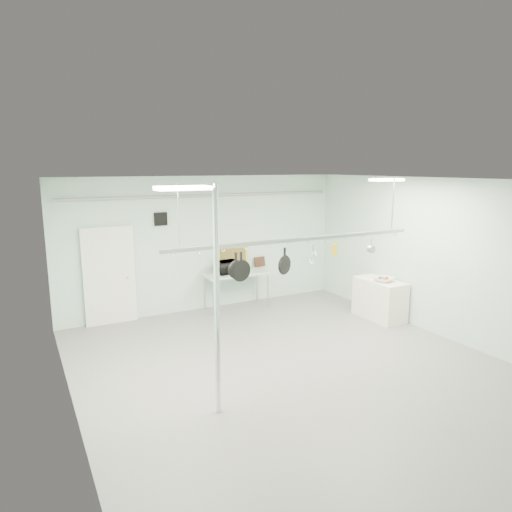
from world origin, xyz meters
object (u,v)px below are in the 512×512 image
fruit_bowl (384,279)px  microwave (227,267)px  chrome_pole (217,303)px  side_cabinet (380,299)px  pot_rack (299,238)px  skillet_left (236,265)px  skillet_mid (241,267)px  prep_table (236,275)px  skillet_right (285,261)px  coffee_canister (232,269)px

fruit_bowl → microwave: bearing=139.3°
chrome_pole → fruit_bowl: bearing=21.1°
side_cabinet → fruit_bowl: 0.52m
pot_rack → skillet_left: pot_rack is taller
skillet_mid → skillet_left: bearing=172.0°
microwave → fruit_bowl: 3.61m
prep_table → skillet_right: size_ratio=3.41×
chrome_pole → microwave: chrome_pole is taller
side_cabinet → skillet_left: skillet_left is taller
pot_rack → skillet_right: 0.47m
side_cabinet → skillet_left: (-4.13, -1.10, 1.43)m
prep_table → skillet_left: bearing=-115.6°
prep_table → pot_rack: 3.61m
chrome_pole → pot_rack: bearing=25.3°
chrome_pole → microwave: 4.72m
skillet_left → skillet_mid: size_ratio=0.84×
fruit_bowl → skillet_right: 3.44m
chrome_pole → skillet_left: bearing=51.4°
skillet_left → skillet_right: bearing=-13.8°
prep_table → microwave: bearing=178.0°
microwave → coffee_canister: 0.13m
pot_rack → skillet_left: bearing=180.0°
fruit_bowl → skillet_right: bearing=-163.3°
side_cabinet → skillet_mid: skillet_mid is taller
side_cabinet → skillet_mid: 4.41m
skillet_mid → skillet_right: bearing=-8.0°
skillet_left → skillet_right: 0.90m
side_cabinet → coffee_canister: 3.48m
skillet_left → skillet_mid: (0.09, 0.00, -0.04)m
side_cabinet → microwave: bearing=141.6°
pot_rack → fruit_bowl: 3.31m
prep_table → microwave: size_ratio=2.95×
fruit_bowl → chrome_pole: bearing=-158.9°
pot_rack → skillet_right: pot_rack is taller
skillet_mid → pot_rack: bearing=-8.0°
coffee_canister → skillet_left: (-1.44, -3.23, 0.87)m
coffee_canister → prep_table: bearing=27.5°
side_cabinet → skillet_right: size_ratio=2.56×
microwave → coffee_canister: bearing=128.9°
side_cabinet → microwave: size_ratio=2.22×
side_cabinet → skillet_right: (-3.23, -1.10, 1.40)m
pot_rack → skillet_right: size_ratio=10.23×
side_cabinet → microwave: (-2.79, 2.21, 0.60)m
microwave → skillet_mid: skillet_mid is taller
skillet_right → fruit_bowl: bearing=-7.2°
prep_table → coffee_canister: coffee_canister is taller
prep_table → coffee_canister: (-0.14, -0.07, 0.18)m
chrome_pole → coffee_canister: chrome_pole is taller
prep_table → fruit_bowl: bearing=-43.1°
chrome_pole → microwave: size_ratio=5.91×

